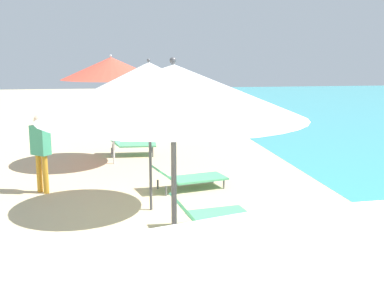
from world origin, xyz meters
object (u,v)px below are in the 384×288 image
object	(u,v)px
lounger_third_shoreside	(188,177)
person_walking_near	(211,102)
umbrella_third	(149,79)
person_walking_far	(41,146)
umbrella_second	(173,91)
umbrella_farthest	(111,68)
lounger_farthest_shoreside	(131,143)
lounger_second_shoreside	(206,259)
lounger_third_inland	(208,213)

from	to	relation	value
lounger_third_shoreside	person_walking_near	world-z (taller)	person_walking_near
umbrella_third	person_walking_far	bearing A→B (deg)	145.59
umbrella_second	umbrella_farthest	world-z (taller)	umbrella_farthest
person_walking_near	person_walking_far	bearing A→B (deg)	172.44
umbrella_farthest	umbrella_second	bearing A→B (deg)	-85.37
person_walking_near	umbrella_third	bearing A→B (deg)	-171.39
lounger_farthest_shoreside	person_walking_near	world-z (taller)	person_walking_near
lounger_second_shoreside	lounger_farthest_shoreside	distance (m)	7.47
lounger_farthest_shoreside	person_walking_far	xyz separation A→B (m)	(-1.84, -3.29, 0.61)
umbrella_third	person_walking_near	distance (m)	9.03
lounger_farthest_shoreside	lounger_third_inland	bearing A→B (deg)	-76.89
lounger_farthest_shoreside	person_walking_far	bearing A→B (deg)	-116.44
person_walking_far	lounger_second_shoreside	bearing A→B (deg)	69.33
lounger_second_shoreside	umbrella_third	distance (m)	3.44
person_walking_near	lounger_second_shoreside	bearing A→B (deg)	-164.90
umbrella_third	person_walking_far	distance (m)	2.84
person_walking_far	umbrella_second	bearing A→B (deg)	59.08
umbrella_second	person_walking_far	distance (m)	5.79
lounger_second_shoreside	umbrella_farthest	world-z (taller)	umbrella_farthest
umbrella_third	lounger_third_inland	xyz separation A→B (m)	(0.83, -1.04, -2.05)
lounger_third_inland	lounger_farthest_shoreside	bearing A→B (deg)	91.63
umbrella_farthest	person_walking_near	xyz separation A→B (m)	(3.47, 4.76, -1.34)
umbrella_third	person_walking_near	world-z (taller)	umbrella_third
umbrella_third	lounger_farthest_shoreside	size ratio (longest dim) A/B	1.93
lounger_farthest_shoreside	person_walking_far	world-z (taller)	person_walking_far
lounger_third_inland	person_walking_near	distance (m)	9.76
umbrella_farthest	lounger_third_shoreside	bearing A→B (deg)	-59.19
lounger_farthest_shoreside	lounger_second_shoreside	bearing A→B (deg)	-82.05
umbrella_second	umbrella_farthest	distance (m)	7.59
person_walking_far	lounger_third_shoreside	bearing A→B (deg)	123.91
umbrella_third	lounger_third_inland	size ratio (longest dim) A/B	2.03
lounger_second_shoreside	lounger_third_shoreside	distance (m)	3.96
umbrella_third	umbrella_farthest	world-z (taller)	umbrella_farthest
lounger_second_shoreside	lounger_third_inland	bearing A→B (deg)	76.90
lounger_second_shoreside	umbrella_second	bearing A→B (deg)	-115.94
person_walking_near	person_walking_far	xyz separation A→B (m)	(-4.86, -7.08, -0.10)
umbrella_second	umbrella_third	bearing A→B (deg)	89.23
lounger_third_shoreside	lounger_third_inland	bearing A→B (deg)	-104.11
umbrella_second	umbrella_farthest	bearing A→B (deg)	94.63
lounger_second_shoreside	lounger_third_shoreside	xyz separation A→B (m)	(0.39, 3.94, -0.03)
lounger_second_shoreside	lounger_third_inland	size ratio (longest dim) A/B	1.11
lounger_third_inland	person_walking_near	bearing A→B (deg)	69.57
lounger_third_shoreside	person_walking_near	xyz separation A→B (m)	(1.96, 7.30, 0.80)
umbrella_third	person_walking_far	size ratio (longest dim) A/B	1.69
lounger_third_shoreside	person_walking_near	size ratio (longest dim) A/B	0.94
lounger_second_shoreside	lounger_farthest_shoreside	bearing A→B (deg)	94.29
lounger_third_shoreside	umbrella_farthest	bearing A→B (deg)	107.25
umbrella_farthest	person_walking_near	size ratio (longest dim) A/B	1.59
lounger_farthest_shoreside	person_walking_near	size ratio (longest dim) A/B	0.80
person_walking_near	person_walking_far	world-z (taller)	person_walking_near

